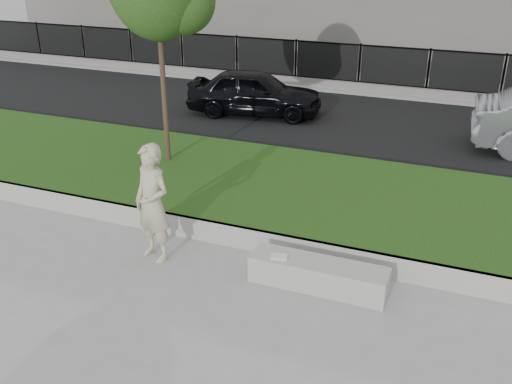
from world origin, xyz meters
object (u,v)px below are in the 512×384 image
at_px(stone_bench, 318,275).
at_px(man, 153,203).
at_px(car_dark, 255,92).
at_px(book, 279,257).

height_order(stone_bench, man, man).
relative_size(stone_bench, car_dark, 0.54).
xyz_separation_m(stone_bench, man, (-2.71, -0.15, 0.77)).
distance_m(stone_bench, car_dark, 8.93).
relative_size(man, car_dark, 0.51).
relative_size(stone_bench, man, 1.06).
bearing_deg(book, car_dark, 100.24).
distance_m(book, car_dark, 8.73).
relative_size(man, book, 7.95).
bearing_deg(stone_bench, man, -176.83).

